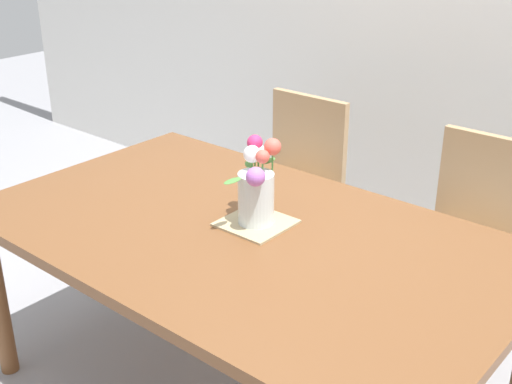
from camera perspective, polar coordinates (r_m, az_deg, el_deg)
dining_table at (r=2.29m, az=-1.14°, el=-4.81°), size 1.85×1.10×0.73m
chair_left at (r=3.24m, az=3.27°, el=1.33°), size 0.42×0.42×0.90m
chair_right at (r=2.84m, az=17.93°, el=-3.21°), size 0.42×0.42×0.90m
placemat at (r=2.29m, az=0.00°, el=-2.65°), size 0.22×0.22×0.01m
flower_vase at (r=2.24m, az=0.07°, el=0.49°), size 0.19×0.25×0.29m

